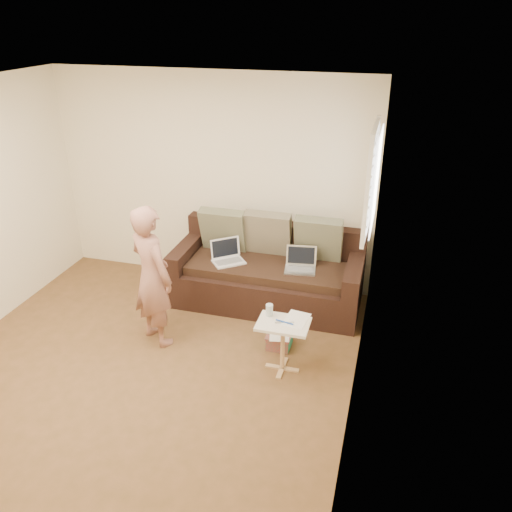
% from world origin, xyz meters
% --- Properties ---
extents(floor, '(4.50, 4.50, 0.00)m').
position_xyz_m(floor, '(0.00, 0.00, 0.00)').
color(floor, brown).
rests_on(floor, ground).
extents(ceiling, '(4.50, 4.50, 0.00)m').
position_xyz_m(ceiling, '(0.00, 0.00, 2.60)').
color(ceiling, white).
rests_on(ceiling, wall_back).
extents(wall_back, '(4.00, 0.00, 4.00)m').
position_xyz_m(wall_back, '(0.00, 2.25, 1.30)').
color(wall_back, beige).
rests_on(wall_back, ground).
extents(wall_right, '(0.00, 4.50, 4.50)m').
position_xyz_m(wall_right, '(2.00, 0.00, 1.30)').
color(wall_right, beige).
rests_on(wall_right, ground).
extents(window_blinds, '(0.12, 0.88, 1.08)m').
position_xyz_m(window_blinds, '(1.95, 1.50, 1.70)').
color(window_blinds, white).
rests_on(window_blinds, wall_right).
extents(sofa, '(2.20, 0.95, 0.85)m').
position_xyz_m(sofa, '(0.83, 1.77, 0.42)').
color(sofa, black).
rests_on(sofa, ground).
extents(pillow_left, '(0.55, 0.29, 0.57)m').
position_xyz_m(pillow_left, '(0.23, 1.97, 0.79)').
color(pillow_left, '#575C44').
rests_on(pillow_left, sofa).
extents(pillow_mid, '(0.55, 0.27, 0.57)m').
position_xyz_m(pillow_mid, '(0.78, 2.01, 0.79)').
color(pillow_mid, '#615E45').
rests_on(pillow_mid, sofa).
extents(pillow_right, '(0.55, 0.28, 0.57)m').
position_xyz_m(pillow_right, '(1.38, 2.01, 0.79)').
color(pillow_right, '#575C44').
rests_on(pillow_right, sofa).
extents(laptop_silver, '(0.38, 0.30, 0.23)m').
position_xyz_m(laptop_silver, '(1.24, 1.68, 0.52)').
color(laptop_silver, '#B7BABC').
rests_on(laptop_silver, sofa).
extents(laptop_white, '(0.44, 0.43, 0.26)m').
position_xyz_m(laptop_white, '(0.40, 1.66, 0.52)').
color(laptop_white, white).
rests_on(laptop_white, sofa).
extents(person, '(0.67, 0.61, 1.53)m').
position_xyz_m(person, '(-0.10, 0.70, 0.76)').
color(person, '#9B5854').
rests_on(person, ground).
extents(side_table, '(0.49, 0.34, 0.54)m').
position_xyz_m(side_table, '(1.30, 0.56, 0.27)').
color(side_table, silver).
rests_on(side_table, ground).
extents(drinking_glass, '(0.07, 0.07, 0.12)m').
position_xyz_m(drinking_glass, '(1.14, 0.65, 0.60)').
color(drinking_glass, silver).
rests_on(drinking_glass, side_table).
extents(scissors, '(0.19, 0.12, 0.02)m').
position_xyz_m(scissors, '(1.31, 0.56, 0.55)').
color(scissors, silver).
rests_on(scissors, side_table).
extents(paper_on_table, '(0.25, 0.33, 0.00)m').
position_xyz_m(paper_on_table, '(1.41, 0.64, 0.54)').
color(paper_on_table, white).
rests_on(paper_on_table, side_table).
extents(striped_box, '(0.26, 0.26, 0.16)m').
position_xyz_m(striped_box, '(1.19, 0.91, 0.08)').
color(striped_box, red).
rests_on(striped_box, ground).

